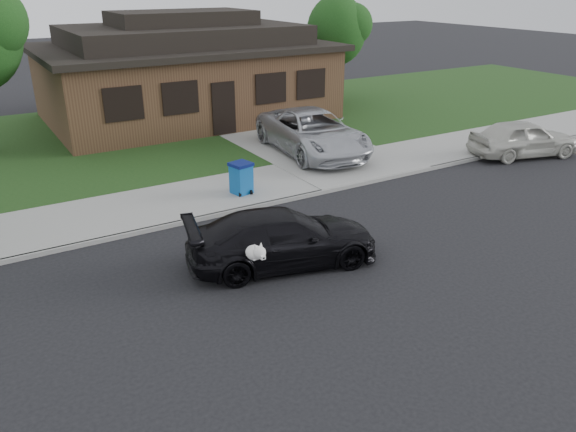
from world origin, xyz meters
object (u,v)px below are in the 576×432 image
minivan (313,132)px  white_compact (524,138)px  recycling_bin (241,178)px  sedan (283,238)px

minivan → white_compact: size_ratio=1.39×
minivan → recycling_bin: minivan is taller
minivan → recycling_bin: (-4.12, -2.41, -0.31)m
sedan → white_compact: size_ratio=1.18×
minivan → white_compact: 7.73m
sedan → white_compact: 12.19m
white_compact → recycling_bin: (-10.74, 1.56, -0.08)m
white_compact → recycling_bin: white_compact is taller
minivan → white_compact: (6.63, -3.98, -0.23)m
sedan → recycling_bin: (1.12, 4.34, -0.04)m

